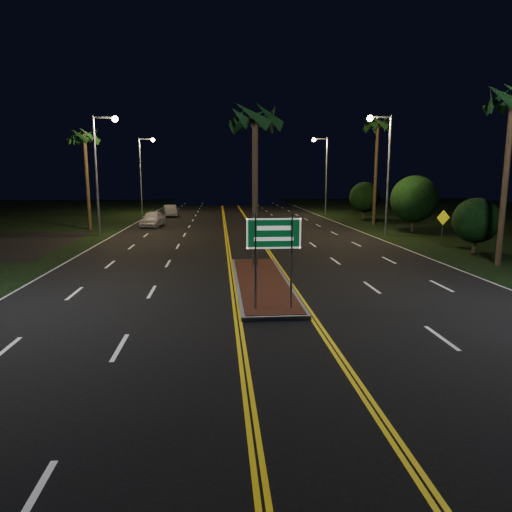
{
  "coord_description": "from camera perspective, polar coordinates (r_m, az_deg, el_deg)",
  "views": [
    {
      "loc": [
        -1.79,
        -11.94,
        4.55
      ],
      "look_at": [
        -0.56,
        3.12,
        1.9
      ],
      "focal_mm": 32.0,
      "sensor_mm": 36.0,
      "label": 1
    }
  ],
  "objects": [
    {
      "name": "palm_left_far",
      "position": [
        41.55,
        -20.65,
        13.74
      ],
      "size": [
        2.4,
        2.4,
        8.8
      ],
      "color": "#382819",
      "rests_on": "ground"
    },
    {
      "name": "shrub_near",
      "position": [
        30.22,
        25.81,
        4.01
      ],
      "size": [
        2.7,
        2.7,
        3.3
      ],
      "color": "#382819",
      "rests_on": "ground"
    },
    {
      "name": "streetlight_right_mid",
      "position": [
        36.15,
        15.7,
        11.34
      ],
      "size": [
        1.91,
        0.44,
        9.0
      ],
      "color": "gray",
      "rests_on": "ground"
    },
    {
      "name": "streetlight_left_far",
      "position": [
        56.64,
        -13.89,
        10.78
      ],
      "size": [
        1.91,
        0.44,
        9.0
      ],
      "color": "gray",
      "rests_on": "ground"
    },
    {
      "name": "shrub_mid",
      "position": [
        39.29,
        19.16,
        6.74
      ],
      "size": [
        3.78,
        3.78,
        4.62
      ],
      "color": "#382819",
      "rests_on": "ground"
    },
    {
      "name": "car_near",
      "position": [
        42.88,
        -12.77,
        4.71
      ],
      "size": [
        2.72,
        5.16,
        1.64
      ],
      "primitive_type": "imported",
      "rotation": [
        0.0,
        0.0,
        -0.13
      ],
      "color": "silver",
      "rests_on": "ground"
    },
    {
      "name": "highway_sign",
      "position": [
        14.99,
        2.23,
        1.71
      ],
      "size": [
        1.8,
        0.08,
        3.2
      ],
      "color": "gray",
      "rests_on": "ground"
    },
    {
      "name": "median_island",
      "position": [
        19.54,
        0.7,
        -3.27
      ],
      "size": [
        2.25,
        10.25,
        0.17
      ],
      "color": "gray",
      "rests_on": "ground"
    },
    {
      "name": "streetlight_left_mid",
      "position": [
        37.02,
        -18.83,
        11.14
      ],
      "size": [
        1.91,
        0.44,
        9.0
      ],
      "color": "gray",
      "rests_on": "ground"
    },
    {
      "name": "car_far",
      "position": [
        53.33,
        -10.68,
        5.7
      ],
      "size": [
        2.67,
        4.81,
        1.52
      ],
      "primitive_type": "imported",
      "rotation": [
        0.0,
        0.0,
        0.16
      ],
      "color": "#9A9BA3",
      "rests_on": "ground"
    },
    {
      "name": "palm_median",
      "position": [
        22.67,
        -0.12,
        16.85
      ],
      "size": [
        2.4,
        2.4,
        8.3
      ],
      "color": "#382819",
      "rests_on": "ground"
    },
    {
      "name": "warning_sign",
      "position": [
        32.66,
        22.32,
        3.87
      ],
      "size": [
        0.97,
        0.21,
        2.35
      ],
      "rotation": [
        0.0,
        0.0,
        0.18
      ],
      "color": "gray",
      "rests_on": "ground"
    },
    {
      "name": "ground",
      "position": [
        12.9,
        3.67,
        -10.73
      ],
      "size": [
        120.0,
        120.0,
        0.0
      ],
      "primitive_type": "plane",
      "color": "black",
      "rests_on": "ground"
    },
    {
      "name": "palm_right_far",
      "position": [
        44.64,
        14.98,
        15.53
      ],
      "size": [
        2.4,
        2.4,
        10.3
      ],
      "color": "#382819",
      "rests_on": "ground"
    },
    {
      "name": "shrub_far",
      "position": [
        50.46,
        13.43,
        7.16
      ],
      "size": [
        3.24,
        3.24,
        3.96
      ],
      "color": "#382819",
      "rests_on": "ground"
    },
    {
      "name": "streetlight_right_far",
      "position": [
        55.35,
        8.42,
        10.99
      ],
      "size": [
        1.91,
        0.44,
        9.0
      ],
      "color": "gray",
      "rests_on": "ground"
    }
  ]
}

